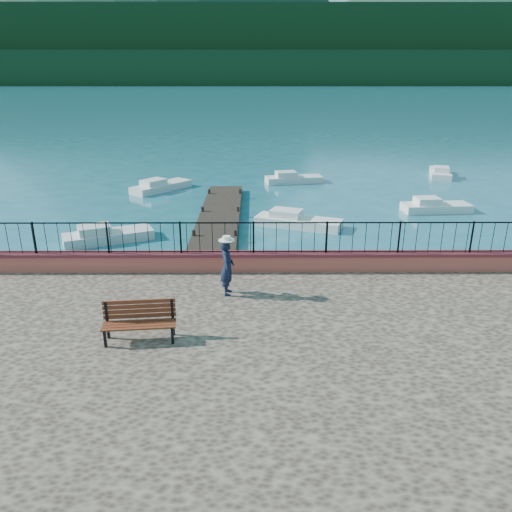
{
  "coord_description": "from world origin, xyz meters",
  "views": [
    {
      "loc": [
        -0.3,
        -10.58,
        6.95
      ],
      "look_at": [
        -0.23,
        2.0,
        2.3
      ],
      "focal_mm": 35.0,
      "sensor_mm": 36.0,
      "label": 1
    }
  ],
  "objects_px": {
    "boat_3": "(161,184)",
    "boat_5": "(440,171)",
    "boat_1": "(298,219)",
    "boat_2": "(437,204)",
    "park_bench": "(140,329)",
    "boat_0": "(108,232)",
    "boat_4": "(294,177)",
    "person": "(227,268)"
  },
  "relations": [
    {
      "from": "boat_3",
      "to": "person",
      "type": "bearing_deg",
      "value": -125.24
    },
    {
      "from": "person",
      "to": "boat_3",
      "type": "bearing_deg",
      "value": 15.73
    },
    {
      "from": "boat_4",
      "to": "boat_3",
      "type": "bearing_deg",
      "value": -175.57
    },
    {
      "from": "boat_2",
      "to": "boat_3",
      "type": "bearing_deg",
      "value": 157.17
    },
    {
      "from": "person",
      "to": "boat_3",
      "type": "xyz_separation_m",
      "value": [
        -5.05,
        18.22,
        -1.57
      ]
    },
    {
      "from": "boat_2",
      "to": "boat_3",
      "type": "height_order",
      "value": "same"
    },
    {
      "from": "boat_3",
      "to": "boat_4",
      "type": "height_order",
      "value": "same"
    },
    {
      "from": "park_bench",
      "to": "person",
      "type": "relative_size",
      "value": 1.08
    },
    {
      "from": "boat_5",
      "to": "boat_2",
      "type": "bearing_deg",
      "value": 175.53
    },
    {
      "from": "park_bench",
      "to": "boat_4",
      "type": "distance_m",
      "value": 23.58
    },
    {
      "from": "boat_0",
      "to": "boat_2",
      "type": "height_order",
      "value": "same"
    },
    {
      "from": "boat_3",
      "to": "boat_2",
      "type": "bearing_deg",
      "value": -69.34
    },
    {
      "from": "boat_2",
      "to": "boat_4",
      "type": "height_order",
      "value": "same"
    },
    {
      "from": "boat_2",
      "to": "boat_3",
      "type": "distance_m",
      "value": 16.29
    },
    {
      "from": "boat_4",
      "to": "boat_5",
      "type": "distance_m",
      "value": 10.74
    },
    {
      "from": "person",
      "to": "boat_1",
      "type": "distance_m",
      "value": 10.83
    },
    {
      "from": "boat_2",
      "to": "boat_5",
      "type": "height_order",
      "value": "same"
    },
    {
      "from": "boat_0",
      "to": "boat_5",
      "type": "bearing_deg",
      "value": 12.1
    },
    {
      "from": "person",
      "to": "boat_5",
      "type": "height_order",
      "value": "person"
    },
    {
      "from": "boat_0",
      "to": "park_bench",
      "type": "bearing_deg",
      "value": -94.82
    },
    {
      "from": "boat_0",
      "to": "boat_3",
      "type": "distance_m",
      "value": 10.06
    },
    {
      "from": "person",
      "to": "boat_4",
      "type": "bearing_deg",
      "value": -9.29
    },
    {
      "from": "boat_4",
      "to": "person",
      "type": "bearing_deg",
      "value": -109.67
    },
    {
      "from": "person",
      "to": "boat_0",
      "type": "relative_size",
      "value": 0.41
    },
    {
      "from": "park_bench",
      "to": "boat_1",
      "type": "relative_size",
      "value": 0.41
    },
    {
      "from": "boat_3",
      "to": "boat_5",
      "type": "distance_m",
      "value": 19.5
    },
    {
      "from": "boat_0",
      "to": "boat_3",
      "type": "xyz_separation_m",
      "value": [
        0.57,
        10.04,
        0.0
      ]
    },
    {
      "from": "park_bench",
      "to": "boat_2",
      "type": "distance_m",
      "value": 19.83
    },
    {
      "from": "boat_5",
      "to": "park_bench",
      "type": "bearing_deg",
      "value": 163.8
    },
    {
      "from": "boat_0",
      "to": "boat_1",
      "type": "xyz_separation_m",
      "value": [
        8.48,
        2.14,
        0.0
      ]
    },
    {
      "from": "park_bench",
      "to": "boat_2",
      "type": "bearing_deg",
      "value": 46.06
    },
    {
      "from": "park_bench",
      "to": "boat_5",
      "type": "distance_m",
      "value": 29.67
    },
    {
      "from": "boat_3",
      "to": "boat_5",
      "type": "height_order",
      "value": "same"
    },
    {
      "from": "boat_1",
      "to": "boat_3",
      "type": "height_order",
      "value": "same"
    },
    {
      "from": "person",
      "to": "boat_4",
      "type": "relative_size",
      "value": 0.41
    },
    {
      "from": "boat_2",
      "to": "boat_4",
      "type": "bearing_deg",
      "value": 129.02
    },
    {
      "from": "boat_1",
      "to": "boat_2",
      "type": "relative_size",
      "value": 1.17
    },
    {
      "from": "boat_5",
      "to": "boat_1",
      "type": "bearing_deg",
      "value": 153.81
    },
    {
      "from": "park_bench",
      "to": "boat_0",
      "type": "distance_m",
      "value": 11.4
    },
    {
      "from": "park_bench",
      "to": "boat_2",
      "type": "xyz_separation_m",
      "value": [
        12.26,
        15.55,
        -1.08
      ]
    },
    {
      "from": "park_bench",
      "to": "boat_0",
      "type": "xyz_separation_m",
      "value": [
        -3.76,
        10.7,
        -1.08
      ]
    },
    {
      "from": "boat_0",
      "to": "boat_5",
      "type": "xyz_separation_m",
      "value": [
        19.58,
        14.36,
        0.0
      ]
    }
  ]
}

